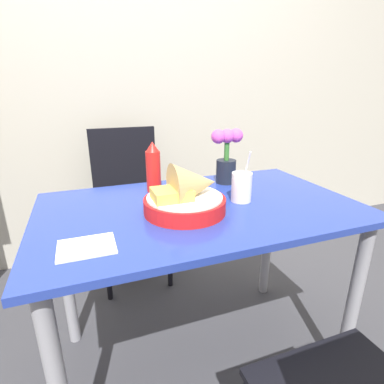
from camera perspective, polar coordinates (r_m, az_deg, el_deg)
ground_plane at (r=1.55m, az=1.33°, el=-28.48°), size 12.00×12.00×0.00m
wall_window at (r=2.12m, az=-10.42°, el=23.01°), size 7.00×0.06×2.60m
dining_table at (r=1.17m, az=1.57°, el=-7.40°), size 1.17×0.70×0.73m
chair_far_window at (r=1.90m, az=-12.13°, el=0.15°), size 0.40×0.40×0.92m
food_basket at (r=1.04m, az=-0.77°, el=-0.62°), size 0.29×0.29×0.18m
ketchup_bottle at (r=1.26m, az=-7.39°, el=4.63°), size 0.06×0.06×0.21m
drink_cup at (r=1.16m, az=9.40°, el=0.79°), size 0.08×0.08×0.20m
flower_vase at (r=1.37m, az=6.59°, el=6.95°), size 0.15×0.09×0.25m
napkin at (r=0.88m, az=-19.43°, el=-9.83°), size 0.15×0.12×0.01m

